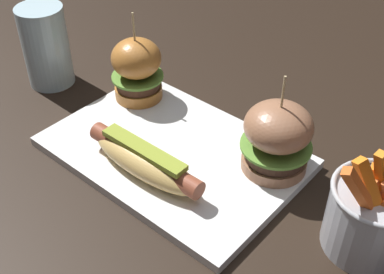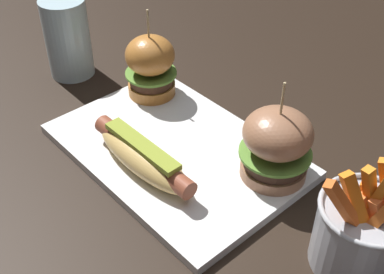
% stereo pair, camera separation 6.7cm
% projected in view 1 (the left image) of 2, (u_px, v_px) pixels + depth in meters
% --- Properties ---
extents(ground_plane, '(3.00, 3.00, 0.00)m').
position_uv_depth(ground_plane, '(174.00, 156.00, 0.73)').
color(ground_plane, black).
extents(platter_main, '(0.35, 0.24, 0.01)m').
position_uv_depth(platter_main, '(173.00, 152.00, 0.72)').
color(platter_main, white).
rests_on(platter_main, ground).
extents(hot_dog, '(0.19, 0.05, 0.04)m').
position_uv_depth(hot_dog, '(144.00, 160.00, 0.66)').
color(hot_dog, '#DEB363').
rests_on(hot_dog, platter_main).
extents(slider_left, '(0.08, 0.08, 0.15)m').
position_uv_depth(slider_left, '(137.00, 69.00, 0.79)').
color(slider_left, '#B87130').
rests_on(slider_left, platter_main).
extents(slider_right, '(0.10, 0.10, 0.14)m').
position_uv_depth(slider_right, '(277.00, 137.00, 0.66)').
color(slider_right, '#996749').
rests_on(slider_right, platter_main).
extents(fries_bucket, '(0.11, 0.11, 0.14)m').
position_uv_depth(fries_bucket, '(373.00, 215.00, 0.57)').
color(fries_bucket, '#A8AAB2').
rests_on(fries_bucket, ground).
extents(water_glass, '(0.08, 0.08, 0.14)m').
position_uv_depth(water_glass, '(46.00, 46.00, 0.84)').
color(water_glass, silver).
rests_on(water_glass, ground).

